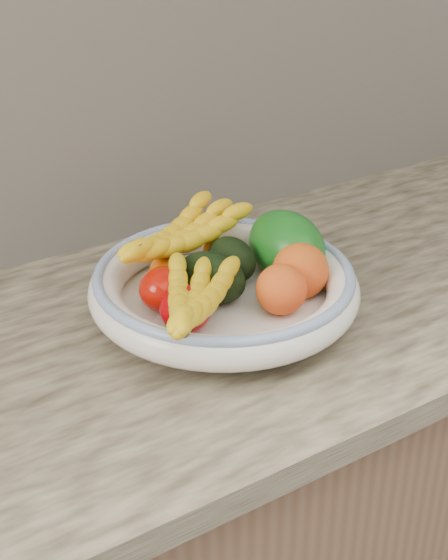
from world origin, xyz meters
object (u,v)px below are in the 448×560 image
at_px(fruit_bowl, 224,287).
at_px(green_mango, 287,246).
at_px(banana_bunch_back, 180,241).
at_px(banana_bunch_front, 193,305).

bearing_deg(fruit_bowl, green_mango, 7.21).
relative_size(fruit_bowl, banana_bunch_back, 1.46).
bearing_deg(green_mango, banana_bunch_front, -157.34).
relative_size(green_mango, banana_bunch_front, 0.60).
bearing_deg(banana_bunch_back, green_mango, -50.68).
bearing_deg(green_mango, fruit_bowl, -171.67).
height_order(fruit_bowl, banana_bunch_front, banana_bunch_front).
bearing_deg(banana_bunch_front, green_mango, -28.41).
distance_m(green_mango, banana_bunch_back, 0.16).
bearing_deg(fruit_bowl, banana_bunch_front, -143.04).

